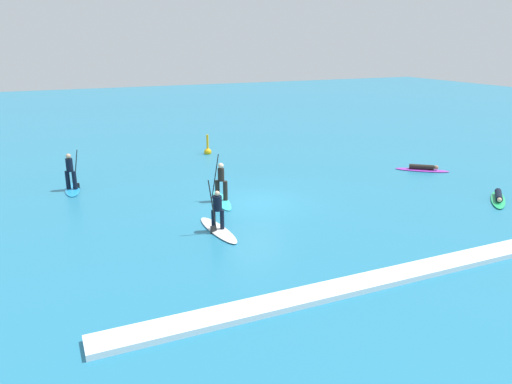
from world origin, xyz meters
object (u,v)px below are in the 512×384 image
Objects in this scene: surfer_on_teal_board at (221,191)px; marker_buoy at (208,151)px; surfer_on_green_board at (498,198)px; surfer_on_purple_board at (423,169)px; surfer_on_white_board at (218,222)px; surfer_on_blue_board at (71,179)px.

surfer_on_teal_board reaches higher than marker_buoy.
surfer_on_teal_board is 1.19× the size of surfer_on_green_board.
surfer_on_white_board is at bearing -125.67° from surfer_on_purple_board.
surfer_on_green_board is at bearing -105.76° from surfer_on_teal_board.
surfer_on_purple_board is 1.99× the size of marker_buoy.
surfer_on_white_board reaches higher than surfer_on_green_board.
surfer_on_teal_board is at bearing -139.20° from surfer_on_purple_board.
surfer_on_purple_board is at bearing 101.70° from surfer_on_white_board.
surfer_on_teal_board is at bearing -66.67° from surfer_on_green_board.
surfer_on_white_board is at bearing -50.53° from surfer_on_green_board.
surfer_on_blue_board is at bearing -71.67° from surfer_on_green_board.
surfer_on_purple_board is at bearing -99.14° from surfer_on_blue_board.
surfer_on_teal_board is 1.17× the size of surfer_on_blue_board.
surfer_on_purple_board is at bearing -42.65° from marker_buoy.
surfer_on_blue_board is at bearing 60.90° from surfer_on_teal_board.
surfer_on_blue_board reaches higher than surfer_on_purple_board.
marker_buoy is (-9.84, 9.07, 0.10)m from surfer_on_purple_board.
surfer_on_teal_board reaches higher than surfer_on_purple_board.
surfer_on_teal_board is at bearing -104.95° from marker_buoy.
surfer_on_white_board is 3.70m from surfer_on_teal_board.
surfer_on_teal_board is 7.73m from surfer_on_blue_board.
surfer_on_white_board is 2.27× the size of marker_buoy.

